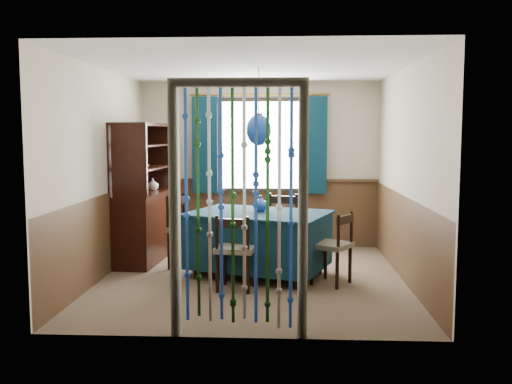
# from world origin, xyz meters

# --- Properties ---
(floor) EXTENTS (4.00, 4.00, 0.00)m
(floor) POSITION_xyz_m (0.00, 0.00, 0.00)
(floor) COLOR brown
(floor) RESTS_ON ground
(ceiling) EXTENTS (4.00, 4.00, 0.00)m
(ceiling) POSITION_xyz_m (0.00, 0.00, 2.50)
(ceiling) COLOR silver
(ceiling) RESTS_ON ground
(wall_back) EXTENTS (3.60, 0.00, 3.60)m
(wall_back) POSITION_xyz_m (0.00, 2.00, 1.25)
(wall_back) COLOR beige
(wall_back) RESTS_ON ground
(wall_front) EXTENTS (3.60, 0.00, 3.60)m
(wall_front) POSITION_xyz_m (0.00, -2.00, 1.25)
(wall_front) COLOR beige
(wall_front) RESTS_ON ground
(wall_left) EXTENTS (0.00, 4.00, 4.00)m
(wall_left) POSITION_xyz_m (-1.80, 0.00, 1.25)
(wall_left) COLOR beige
(wall_left) RESTS_ON ground
(wall_right) EXTENTS (0.00, 4.00, 4.00)m
(wall_right) POSITION_xyz_m (1.80, 0.00, 1.25)
(wall_right) COLOR beige
(wall_right) RESTS_ON ground
(wainscot_back) EXTENTS (3.60, 0.00, 3.60)m
(wainscot_back) POSITION_xyz_m (0.00, 1.99, 0.50)
(wainscot_back) COLOR #4B311C
(wainscot_back) RESTS_ON ground
(wainscot_front) EXTENTS (3.60, 0.00, 3.60)m
(wainscot_front) POSITION_xyz_m (0.00, -1.99, 0.50)
(wainscot_front) COLOR #4B311C
(wainscot_front) RESTS_ON ground
(wainscot_left) EXTENTS (0.00, 4.00, 4.00)m
(wainscot_left) POSITION_xyz_m (-1.79, 0.00, 0.50)
(wainscot_left) COLOR #4B311C
(wainscot_left) RESTS_ON ground
(wainscot_right) EXTENTS (0.00, 4.00, 4.00)m
(wainscot_right) POSITION_xyz_m (1.79, 0.00, 0.50)
(wainscot_right) COLOR #4B311C
(wainscot_right) RESTS_ON ground
(window) EXTENTS (1.32, 0.12, 1.42)m
(window) POSITION_xyz_m (0.00, 1.95, 1.55)
(window) COLOR black
(window) RESTS_ON wall_back
(doorway) EXTENTS (1.16, 0.12, 2.18)m
(doorway) POSITION_xyz_m (0.00, -1.94, 1.05)
(doorway) COLOR silver
(doorway) RESTS_ON ground
(dining_table) EXTENTS (1.90, 1.60, 0.78)m
(dining_table) POSITION_xyz_m (0.07, 0.14, 0.45)
(dining_table) COLOR #0A2535
(dining_table) RESTS_ON floor
(chair_near) EXTENTS (0.46, 0.45, 0.85)m
(chair_near) POSITION_xyz_m (-0.16, -0.52, 0.45)
(chair_near) COLOR black
(chair_near) RESTS_ON floor
(chair_far) EXTENTS (0.54, 0.53, 0.92)m
(chair_far) POSITION_xyz_m (0.33, 0.86, 0.49)
(chair_far) COLOR black
(chair_far) RESTS_ON floor
(chair_left) EXTENTS (0.58, 0.59, 0.94)m
(chair_left) POSITION_xyz_m (-0.87, 0.51, 0.50)
(chair_left) COLOR black
(chair_left) RESTS_ON floor
(chair_right) EXTENTS (0.55, 0.56, 0.84)m
(chair_right) POSITION_xyz_m (0.95, -0.22, 0.45)
(chair_right) COLOR black
(chair_right) RESTS_ON floor
(sideboard) EXTENTS (0.58, 1.45, 1.86)m
(sideboard) POSITION_xyz_m (-1.53, 0.93, 0.64)
(sideboard) COLOR black
(sideboard) RESTS_ON floor
(pendant_lamp) EXTENTS (0.30, 0.30, 0.92)m
(pendant_lamp) POSITION_xyz_m (0.07, 0.14, 1.77)
(pendant_lamp) COLOR olive
(pendant_lamp) RESTS_ON ceiling
(vase_table) EXTENTS (0.22, 0.22, 0.17)m
(vase_table) POSITION_xyz_m (0.09, 0.25, 0.87)
(vase_table) COLOR navy
(vase_table) RESTS_ON dining_table
(bowl_shelf) EXTENTS (0.30, 0.30, 0.06)m
(bowl_shelf) POSITION_xyz_m (-1.47, 0.60, 1.30)
(bowl_shelf) COLOR beige
(bowl_shelf) RESTS_ON sideboard
(vase_sideboard) EXTENTS (0.19, 0.19, 0.19)m
(vase_sideboard) POSITION_xyz_m (-1.47, 1.24, 1.02)
(vase_sideboard) COLOR beige
(vase_sideboard) RESTS_ON sideboard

